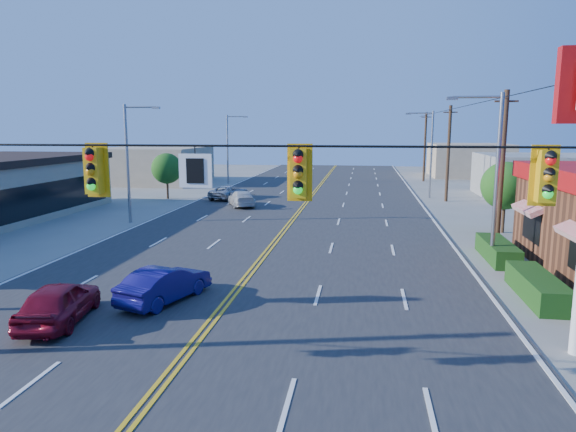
# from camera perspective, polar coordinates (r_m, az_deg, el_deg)

# --- Properties ---
(ground) EXTENTS (160.00, 160.00, 0.00)m
(ground) POSITION_cam_1_polar(r_m,az_deg,el_deg) (13.52, -14.61, -18.75)
(ground) COLOR gray
(ground) RESTS_ON ground
(road) EXTENTS (20.00, 120.00, 0.06)m
(road) POSITION_cam_1_polar(r_m,az_deg,el_deg) (31.91, -0.55, -1.81)
(road) COLOR #2D2D30
(road) RESTS_ON ground
(signal_span) EXTENTS (24.32, 0.34, 9.00)m
(signal_span) POSITION_cam_1_polar(r_m,az_deg,el_deg) (12.07, -16.12, 2.25)
(signal_span) COLOR #47301E
(signal_span) RESTS_ON ground
(streetlight_se) EXTENTS (2.55, 0.25, 8.00)m
(streetlight_se) POSITION_cam_1_polar(r_m,az_deg,el_deg) (25.65, 21.81, 4.83)
(streetlight_se) COLOR gray
(streetlight_se) RESTS_ON ground
(streetlight_ne) EXTENTS (2.55, 0.25, 8.00)m
(streetlight_ne) POSITION_cam_1_polar(r_m,az_deg,el_deg) (49.28, 15.42, 7.15)
(streetlight_ne) COLOR gray
(streetlight_ne) RESTS_ON ground
(streetlight_sw) EXTENTS (2.55, 0.25, 8.00)m
(streetlight_sw) POSITION_cam_1_polar(r_m,az_deg,el_deg) (36.48, -17.15, 6.31)
(streetlight_sw) COLOR gray
(streetlight_sw) RESTS_ON ground
(streetlight_nw) EXTENTS (2.55, 0.25, 8.00)m
(streetlight_nw) POSITION_cam_1_polar(r_m,az_deg,el_deg) (60.97, -6.55, 7.84)
(streetlight_nw) COLOR gray
(streetlight_nw) RESTS_ON ground
(utility_pole_near) EXTENTS (0.28, 0.28, 8.40)m
(utility_pole_near) POSITION_cam_1_polar(r_m,az_deg,el_deg) (29.88, 22.65, 4.75)
(utility_pole_near) COLOR #47301E
(utility_pole_near) RESTS_ON ground
(utility_pole_mid) EXTENTS (0.28, 0.28, 8.40)m
(utility_pole_mid) POSITION_cam_1_polar(r_m,az_deg,el_deg) (47.51, 17.39, 6.59)
(utility_pole_mid) COLOR #47301E
(utility_pole_mid) RESTS_ON ground
(utility_pole_far) EXTENTS (0.28, 0.28, 8.40)m
(utility_pole_far) POSITION_cam_1_polar(r_m,az_deg,el_deg) (65.34, 14.97, 7.42)
(utility_pole_far) COLOR #47301E
(utility_pole_far) RESTS_ON ground
(tree_kfc_rear) EXTENTS (2.94, 2.94, 4.41)m
(tree_kfc_rear) POSITION_cam_1_polar(r_m,az_deg,el_deg) (34.18, 23.01, 3.12)
(tree_kfc_rear) COLOR #47301E
(tree_kfc_rear) RESTS_ON ground
(tree_west) EXTENTS (2.80, 2.80, 4.20)m
(tree_west) POSITION_cam_1_polar(r_m,az_deg,el_deg) (48.45, -13.32, 5.16)
(tree_west) COLOR #47301E
(tree_west) RESTS_ON ground
(bld_east_mid) EXTENTS (12.00, 10.00, 4.00)m
(bld_east_mid) POSITION_cam_1_polar(r_m,az_deg,el_deg) (53.87, 26.98, 3.95)
(bld_east_mid) COLOR gray
(bld_east_mid) RESTS_ON ground
(bld_west_far) EXTENTS (11.00, 12.00, 4.20)m
(bld_west_far) POSITION_cam_1_polar(r_m,az_deg,el_deg) (64.07, -14.53, 5.52)
(bld_west_far) COLOR tan
(bld_west_far) RESTS_ON ground
(bld_east_far) EXTENTS (10.00, 10.00, 4.40)m
(bld_east_far) POSITION_cam_1_polar(r_m,az_deg,el_deg) (74.36, 19.45, 5.88)
(bld_east_far) COLOR tan
(bld_east_far) RESTS_ON ground
(car_magenta) EXTENTS (2.29, 4.27, 1.38)m
(car_magenta) POSITION_cam_1_polar(r_m,az_deg,el_deg) (18.69, -24.08, -8.89)
(car_magenta) COLOR maroon
(car_magenta) RESTS_ON ground
(car_blue) EXTENTS (2.57, 4.22, 1.31)m
(car_blue) POSITION_cam_1_polar(r_m,az_deg,el_deg) (19.64, -13.50, -7.51)
(car_blue) COLOR #14105E
(car_blue) RESTS_ON ground
(car_white) EXTENTS (3.36, 4.75, 1.28)m
(car_white) POSITION_cam_1_polar(r_m,az_deg,el_deg) (42.64, -5.18, 1.89)
(car_white) COLOR beige
(car_white) RESTS_ON ground
(car_silver) EXTENTS (3.31, 4.90, 1.25)m
(car_silver) POSITION_cam_1_polar(r_m,az_deg,el_deg) (47.08, -6.54, 2.57)
(car_silver) COLOR #9FA0A4
(car_silver) RESTS_ON ground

